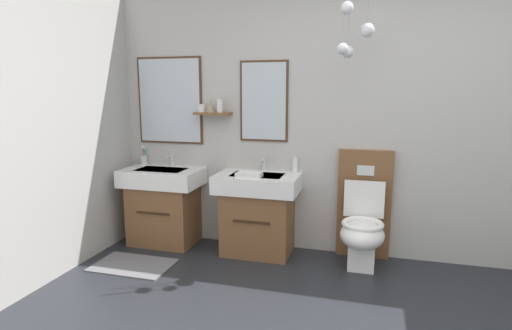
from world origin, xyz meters
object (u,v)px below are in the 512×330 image
(vanity_sink_right, at_px, (258,211))
(toothbrush_cup, at_px, (144,159))
(vanity_sink_left, at_px, (164,203))
(folded_hand_towel, at_px, (249,175))
(toilet, at_px, (363,223))
(soap_dispenser, at_px, (295,165))

(vanity_sink_right, xyz_separation_m, toothbrush_cup, (-1.28, 0.17, 0.41))
(vanity_sink_left, bearing_deg, vanity_sink_right, 0.00)
(vanity_sink_left, distance_m, folded_hand_towel, 1.02)
(toilet, bearing_deg, vanity_sink_left, -179.61)
(toothbrush_cup, distance_m, folded_hand_towel, 1.29)
(toothbrush_cup, xyz_separation_m, soap_dispenser, (1.60, 0.01, 0.01))
(vanity_sink_left, distance_m, toothbrush_cup, 0.54)
(vanity_sink_right, height_order, toothbrush_cup, toothbrush_cup)
(soap_dispenser, height_order, folded_hand_towel, soap_dispenser)
(toothbrush_cup, relative_size, soap_dispenser, 1.22)
(toilet, distance_m, toothbrush_cup, 2.29)
(vanity_sink_right, relative_size, folded_hand_towel, 3.49)
(vanity_sink_right, bearing_deg, soap_dispenser, 30.41)
(toothbrush_cup, xyz_separation_m, folded_hand_towel, (1.24, -0.33, -0.04))
(vanity_sink_right, distance_m, toothbrush_cup, 1.36)
(vanity_sink_right, bearing_deg, vanity_sink_left, 180.00)
(vanity_sink_left, xyz_separation_m, toilet, (1.94, 0.01, -0.03))
(toilet, bearing_deg, vanity_sink_right, -179.22)
(vanity_sink_right, xyz_separation_m, soap_dispenser, (0.31, 0.18, 0.42))
(soap_dispenser, xyz_separation_m, folded_hand_towel, (-0.35, -0.34, -0.05))
(vanity_sink_left, bearing_deg, toilet, 0.39)
(folded_hand_towel, bearing_deg, vanity_sink_left, 170.77)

